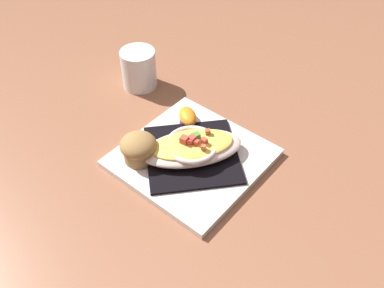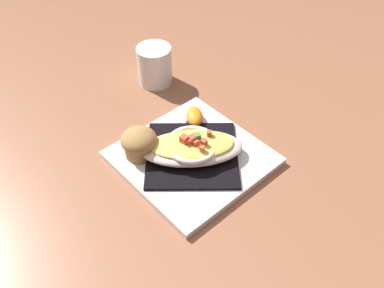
{
  "view_description": "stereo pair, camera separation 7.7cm",
  "coord_description": "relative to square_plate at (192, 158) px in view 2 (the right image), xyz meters",
  "views": [
    {
      "loc": [
        -0.37,
        0.41,
        0.59
      ],
      "look_at": [
        0.0,
        0.0,
        0.04
      ],
      "focal_mm": 39.6,
      "sensor_mm": 36.0,
      "label": 1
    },
    {
      "loc": [
        -0.42,
        0.35,
        0.59
      ],
      "look_at": [
        0.0,
        0.0,
        0.04
      ],
      "focal_mm": 39.6,
      "sensor_mm": 36.0,
      "label": 2
    }
  ],
  "objects": [
    {
      "name": "square_plate",
      "position": [
        0.0,
        0.0,
        0.0
      ],
      "size": [
        0.26,
        0.26,
        0.01
      ],
      "primitive_type": "cube",
      "rotation": [
        0.0,
        0.0,
        0.04
      ],
      "color": "white",
      "rests_on": "ground_plane"
    },
    {
      "name": "folded_napkin",
      "position": [
        0.0,
        0.0,
        0.01
      ],
      "size": [
        0.24,
        0.24,
        0.01
      ],
      "primitive_type": "cube",
      "rotation": [
        0.0,
        0.0,
        0.88
      ],
      "color": "black",
      "rests_on": "square_plate"
    },
    {
      "name": "ground_plane",
      "position": [
        0.0,
        0.0,
        -0.01
      ],
      "size": [
        2.6,
        2.6,
        0.0
      ],
      "primitive_type": "plane",
      "color": "#915C41"
    },
    {
      "name": "gratin_dish",
      "position": [
        -0.0,
        -0.0,
        0.03
      ],
      "size": [
        0.19,
        0.21,
        0.04
      ],
      "color": "silver",
      "rests_on": "folded_napkin"
    },
    {
      "name": "coffee_mug",
      "position": [
        0.25,
        -0.1,
        0.03
      ],
      "size": [
        0.11,
        0.08,
        0.09
      ],
      "color": "white",
      "rests_on": "ground_plane"
    },
    {
      "name": "muffin",
      "position": [
        0.07,
        0.07,
        0.04
      ],
      "size": [
        0.07,
        0.07,
        0.06
      ],
      "color": "olive",
      "rests_on": "square_plate"
    },
    {
      "name": "orange_garnish",
      "position": [
        0.07,
        -0.06,
        0.02
      ],
      "size": [
        0.07,
        0.07,
        0.03
      ],
      "color": "#59206D",
      "rests_on": "square_plate"
    }
  ]
}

